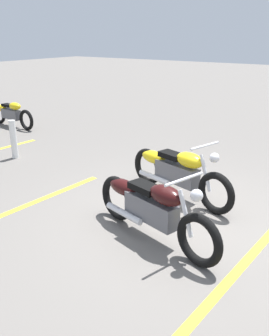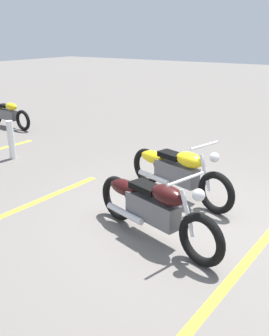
# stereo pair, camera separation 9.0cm
# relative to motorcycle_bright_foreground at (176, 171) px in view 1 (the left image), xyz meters

# --- Properties ---
(ground_plane) EXTENTS (60.00, 60.00, 0.00)m
(ground_plane) POSITION_rel_motorcycle_bright_foreground_xyz_m (-0.51, 0.71, -0.46)
(ground_plane) COLOR #66605B
(motorcycle_bright_foreground) EXTENTS (2.18, 0.80, 1.04)m
(motorcycle_bright_foreground) POSITION_rel_motorcycle_bright_foreground_xyz_m (0.00, 0.00, 0.00)
(motorcycle_bright_foreground) COLOR black
(motorcycle_bright_foreground) RESTS_ON ground
(motorcycle_dark_foreground) EXTENTS (2.18, 0.78, 1.04)m
(motorcycle_dark_foreground) POSITION_rel_motorcycle_bright_foreground_xyz_m (-0.38, 1.40, 0.00)
(motorcycle_dark_foreground) COLOR black
(motorcycle_dark_foreground) RESTS_ON ground
(motorcycle_row_far_left) EXTENTS (1.96, 0.32, 0.74)m
(motorcycle_row_far_left) POSITION_rel_motorcycle_bright_foreground_xyz_m (6.46, -1.71, -0.06)
(motorcycle_row_far_left) COLOR black
(motorcycle_row_far_left) RESTS_ON ground
(bollard_post) EXTENTS (0.14, 0.14, 0.85)m
(bollard_post) POSITION_rel_motorcycle_bright_foreground_xyz_m (3.94, 0.18, -0.04)
(bollard_post) COLOR white
(bollard_post) RESTS_ON ground
(parking_stripe_near) EXTENTS (0.32, 3.20, 0.01)m
(parking_stripe_near) POSITION_rel_motorcycle_bright_foreground_xyz_m (-1.64, 1.29, -0.46)
(parking_stripe_near) COLOR yellow
(parking_stripe_near) RESTS_ON ground
(parking_stripe_mid) EXTENTS (0.32, 3.20, 0.01)m
(parking_stripe_mid) POSITION_rel_motorcycle_bright_foreground_xyz_m (1.80, 1.71, -0.46)
(parking_stripe_mid) COLOR yellow
(parking_stripe_mid) RESTS_ON ground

